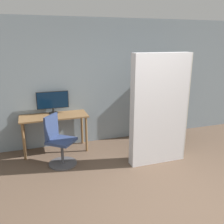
{
  "coord_description": "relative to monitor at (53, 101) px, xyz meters",
  "views": [
    {
      "loc": [
        -1.8,
        -2.3,
        2.24
      ],
      "look_at": [
        -0.48,
        1.61,
        1.05
      ],
      "focal_mm": 40.0,
      "sensor_mm": 36.0,
      "label": 1
    }
  ],
  "objects": [
    {
      "name": "desk",
      "position": [
        -0.01,
        -0.16,
        -0.38
      ],
      "size": [
        1.35,
        0.55,
        0.77
      ],
      "color": "brown",
      "rests_on": "ground"
    },
    {
      "name": "monitor",
      "position": [
        0.0,
        0.0,
        0.0
      ],
      "size": [
        0.65,
        0.19,
        0.46
      ],
      "color": "black",
      "rests_on": "desk"
    },
    {
      "name": "mattress_near",
      "position": [
        1.78,
        -1.26,
        -0.02
      ],
      "size": [
        1.09,
        0.21,
        2.04
      ],
      "color": "silver",
      "rests_on": "ground"
    },
    {
      "name": "ground_plane",
      "position": [
        1.36,
        -2.82,
        -1.04
      ],
      "size": [
        16.0,
        16.0,
        0.0
      ],
      "primitive_type": "plane",
      "color": "brown"
    },
    {
      "name": "office_chair",
      "position": [
        -0.0,
        -0.78,
        -0.65
      ],
      "size": [
        0.62,
        0.62,
        0.94
      ],
      "color": "#4C4C51",
      "rests_on": "ground"
    },
    {
      "name": "wall_back",
      "position": [
        1.36,
        0.14,
        0.31
      ],
      "size": [
        8.0,
        0.06,
        2.7
      ],
      "color": "gray",
      "rests_on": "ground"
    },
    {
      "name": "bookshelf",
      "position": [
        2.62,
        0.01,
        -0.24
      ],
      "size": [
        0.87,
        0.28,
        1.63
      ],
      "color": "black",
      "rests_on": "ground"
    }
  ]
}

